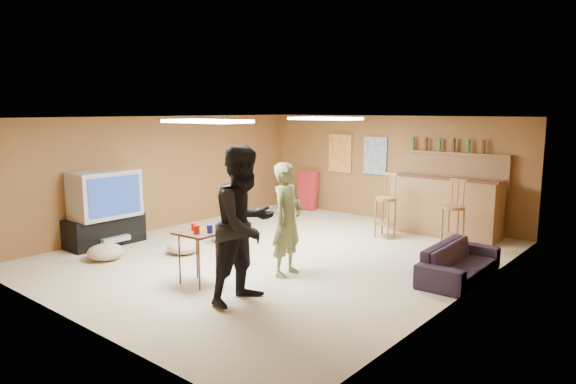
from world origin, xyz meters
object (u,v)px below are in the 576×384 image
Objects in this scene: tv_body at (105,194)px; tray_table at (198,258)px; person_olive at (287,220)px; person_black at (245,225)px; bar_counter at (445,206)px; sofa at (460,262)px.

tray_table is at bearing -6.21° from tv_body.
tray_table is (-0.66, -1.07, -0.44)m from person_olive.
tv_body is 1.53× the size of tray_table.
tv_body reaches higher than tray_table.
person_olive is at bearing 13.44° from person_black.
tray_table is at bearing 140.98° from person_olive.
person_black reaches higher than bar_counter.
bar_counter is at bearing 73.58° from tray_table.
bar_counter is at bearing 47.00° from tv_body.
tv_body is at bearing 110.42° from sofa.
person_olive is at bearing 58.50° from tray_table.
bar_counter is 1.25× the size of person_olive.
bar_counter is (4.15, 4.45, -0.35)m from tv_body.
tv_body is 3.68m from person_black.
tray_table is (-2.60, -2.48, 0.12)m from sofa.
tray_table is (-1.40, -4.75, -0.19)m from bar_counter.
person_black is 3.10m from sofa.
person_black is (3.67, -0.32, 0.06)m from tv_body.
tv_body reaches higher than bar_counter.
sofa is 2.27× the size of tray_table.
person_black reaches higher than sofa.
tv_body is at bearing -133.00° from bar_counter.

